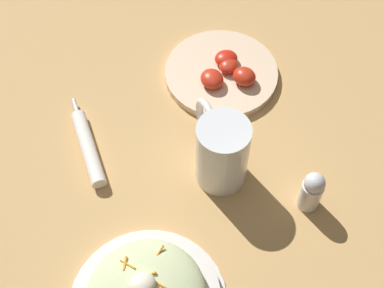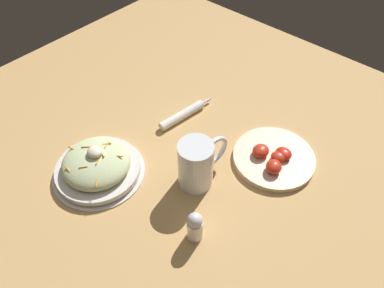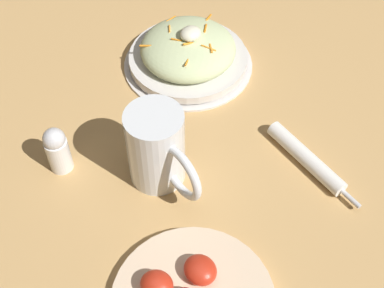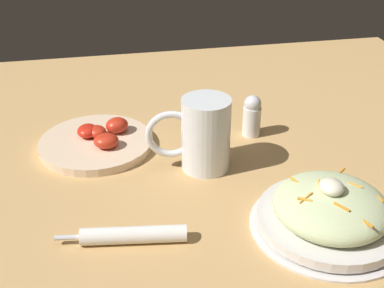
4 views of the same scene
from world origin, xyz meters
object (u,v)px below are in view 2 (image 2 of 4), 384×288
object	(u,v)px
beer_mug	(197,166)
salt_shaker	(195,226)
salad_plate	(97,166)
napkin_roll	(182,115)
tomato_plate	(273,158)

from	to	relation	value
beer_mug	salt_shaker	xyz separation A→B (m)	(-0.10, 0.12, -0.02)
salad_plate	napkin_roll	size ratio (longest dim) A/B	1.24
salad_plate	napkin_roll	xyz separation A→B (m)	(-0.02, -0.29, -0.02)
tomato_plate	napkin_roll	bearing A→B (deg)	7.66
napkin_roll	tomato_plate	distance (m)	0.29
tomato_plate	salt_shaker	size ratio (longest dim) A/B	2.54
salad_plate	beer_mug	distance (m)	0.25
napkin_roll	salt_shaker	distance (m)	0.38
salad_plate	beer_mug	xyz separation A→B (m)	(-0.20, -0.15, 0.03)
beer_mug	salt_shaker	bearing A→B (deg)	129.58
napkin_roll	beer_mug	bearing A→B (deg)	141.36
napkin_roll	tomato_plate	world-z (taller)	tomato_plate
salt_shaker	napkin_roll	bearing A→B (deg)	-43.35
salad_plate	tomato_plate	world-z (taller)	salad_plate
napkin_roll	salad_plate	bearing A→B (deg)	85.33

